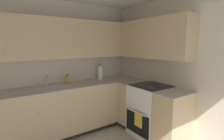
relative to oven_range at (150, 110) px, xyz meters
The scene contains 13 objects.
wall_back 2.28m from the oven_range, 145.93° to the left, with size 4.23×0.05×2.44m, color beige.
wall_right 0.98m from the oven_range, 60.24° to the right, with size 0.05×3.54×2.44m, color beige.
lower_cabinets_back 1.61m from the oven_range, 146.61° to the left, with size 2.05×0.62×0.87m.
countertop_back 1.66m from the oven_range, 146.75° to the left, with size 3.25×0.60×0.04m, color #B7A89E.
lower_cabinets_right 0.12m from the oven_range, 97.68° to the right, with size 0.62×1.28×0.87m.
countertop_right 0.44m from the oven_range, 99.05° to the right, with size 0.60×1.28×0.03m.
oven_range is the anchor object (origin of this frame).
upper_cabinets_back 2.22m from the oven_range, 145.82° to the left, with size 2.93×0.34×0.70m.
upper_cabinets_right 1.31m from the oven_range, 65.54° to the left, with size 0.32×1.83×0.70m.
sink 1.79m from the oven_range, 150.66° to the left, with size 0.59×0.40×0.10m.
faucet 1.93m from the oven_range, 144.99° to the left, with size 0.07×0.16×0.19m.
soap_bottle 1.64m from the oven_range, 137.06° to the left, with size 0.06×0.06×0.17m.
paper_towel_roll 1.27m from the oven_range, 112.51° to the left, with size 0.11×0.11×0.34m.
Camera 1 is at (-0.52, -1.57, 1.64)m, focal length 28.17 mm.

